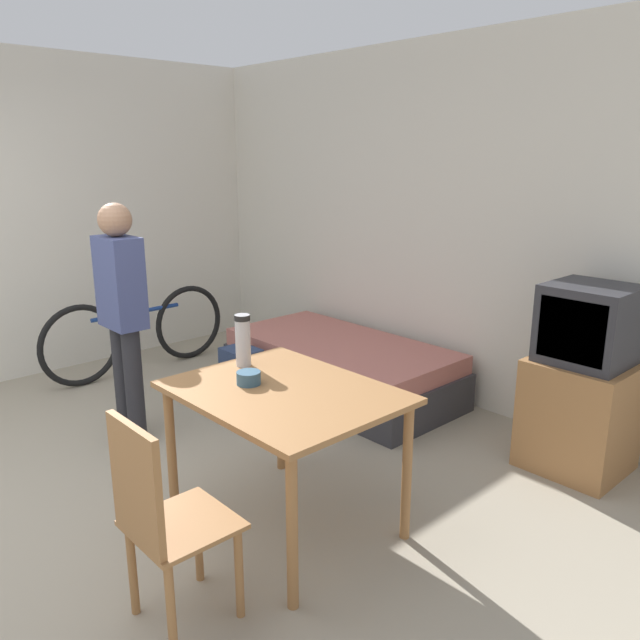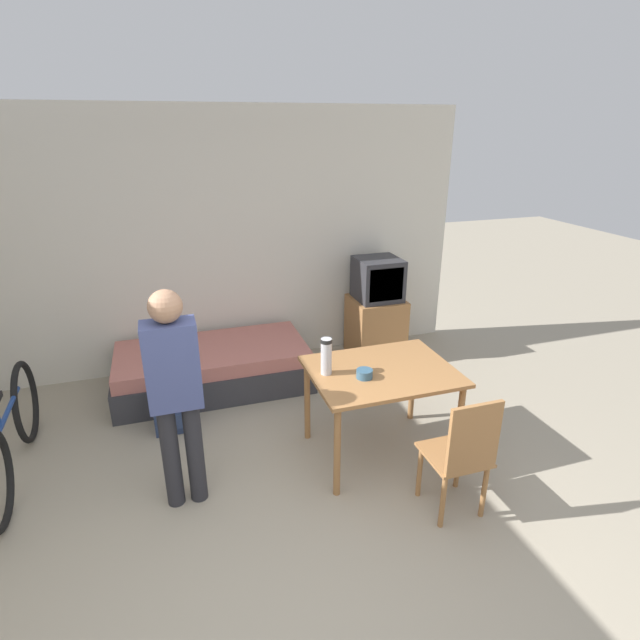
# 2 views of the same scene
# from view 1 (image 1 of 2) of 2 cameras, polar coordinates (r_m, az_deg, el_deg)

# --- Properties ---
(wall_back) EXTENTS (5.50, 0.06, 2.70)m
(wall_back) POSITION_cam_1_polar(r_m,az_deg,el_deg) (5.11, 7.73, 8.97)
(wall_back) COLOR silver
(wall_back) RESTS_ON ground_plane
(wall_left) EXTENTS (0.06, 4.36, 2.70)m
(wall_left) POSITION_cam_1_polar(r_m,az_deg,el_deg) (5.97, -21.11, 8.97)
(wall_left) COLOR silver
(wall_left) RESTS_ON ground_plane
(daybed) EXTENTS (1.91, 0.94, 0.43)m
(daybed) POSITION_cam_1_polar(r_m,az_deg,el_deg) (5.03, 1.89, -4.33)
(daybed) COLOR #333338
(daybed) RESTS_ON ground_plane
(tv) EXTENTS (0.56, 0.55, 1.15)m
(tv) POSITION_cam_1_polar(r_m,az_deg,el_deg) (4.07, 22.86, -5.55)
(tv) COLOR #9E6B3D
(tv) RESTS_ON ground_plane
(dining_table) EXTENTS (1.10, 0.86, 0.75)m
(dining_table) POSITION_cam_1_polar(r_m,az_deg,el_deg) (3.12, -3.29, -7.93)
(dining_table) COLOR #9E6B3D
(dining_table) RESTS_ON ground_plane
(wooden_chair) EXTENTS (0.40, 0.40, 0.92)m
(wooden_chair) POSITION_cam_1_polar(r_m,az_deg,el_deg) (2.63, -14.35, -16.91)
(wooden_chair) COLOR #9E6B3D
(wooden_chair) RESTS_ON ground_plane
(bicycle) EXTENTS (0.09, 1.74, 0.78)m
(bicycle) POSITION_cam_1_polar(r_m,az_deg,el_deg) (5.70, -16.34, -1.07)
(bicycle) COLOR black
(bicycle) RESTS_ON ground_plane
(person_standing) EXTENTS (0.34, 0.21, 1.58)m
(person_standing) POSITION_cam_1_polar(r_m,az_deg,el_deg) (4.24, -17.64, 1.15)
(person_standing) COLOR #28282D
(person_standing) RESTS_ON ground_plane
(thermos_flask) EXTENTS (0.09, 0.09, 0.29)m
(thermos_flask) POSITION_cam_1_polar(r_m,az_deg,el_deg) (3.40, -7.07, -1.64)
(thermos_flask) COLOR #B7B7BC
(thermos_flask) RESTS_ON dining_table
(mate_bowl) EXTENTS (0.12, 0.12, 0.07)m
(mate_bowl) POSITION_cam_1_polar(r_m,az_deg,el_deg) (3.16, -6.54, -5.28)
(mate_bowl) COLOR #335670
(mate_bowl) RESTS_ON dining_table
(backpack) EXTENTS (0.29, 0.26, 0.41)m
(backpack) POSITION_cam_1_polar(r_m,az_deg,el_deg) (4.95, -7.22, -4.89)
(backpack) COLOR navy
(backpack) RESTS_ON ground_plane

